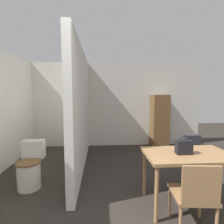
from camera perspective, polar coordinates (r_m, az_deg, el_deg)
name	(u,v)px	position (r m, az deg, el deg)	size (l,w,h in m)	color
wall_back	(110,105)	(5.34, -0.58, 2.35)	(5.58, 0.12, 2.50)	silver
partition_wall	(81,109)	(3.79, -10.14, 0.85)	(0.12, 3.01, 2.50)	silver
dining_table	(187,159)	(2.71, 23.42, -13.99)	(1.17, 0.71, 0.76)	#997047
wooden_chair	(195,194)	(2.33, 25.40, -23.06)	(0.48, 0.48, 0.85)	#997047
toilet	(30,168)	(3.41, -25.14, -16.24)	(0.40, 0.54, 0.75)	silver
handbag	(184,147)	(2.60, 22.41, -10.48)	(0.21, 0.11, 0.25)	black
wooden_cabinet	(160,121)	(5.39, 15.28, -2.88)	(0.47, 0.45, 1.56)	brown
space_heater	(192,147)	(4.77, 24.68, -10.22)	(0.35, 0.19, 0.59)	#2D2D33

